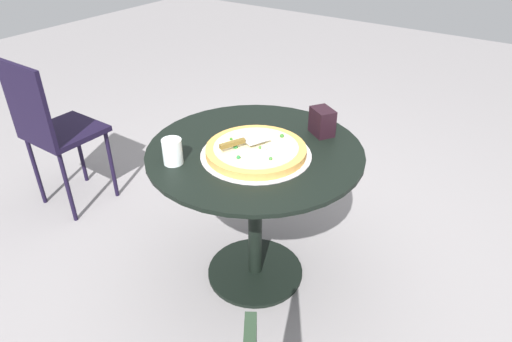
{
  "coord_description": "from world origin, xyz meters",
  "views": [
    {
      "loc": [
        0.93,
        -1.35,
        1.61
      ],
      "look_at": [
        0.03,
        -0.04,
        0.62
      ],
      "focal_mm": 31.77,
      "sensor_mm": 36.0,
      "label": 1
    }
  ],
  "objects_px": {
    "drinking_cup": "(172,151)",
    "napkin_dispenser": "(322,122)",
    "pizza_on_tray": "(256,151)",
    "patio_table": "(255,184)",
    "pizza_server": "(243,141)",
    "patio_chair_far": "(51,125)"
  },
  "relations": [
    {
      "from": "drinking_cup",
      "to": "napkin_dispenser",
      "type": "bearing_deg",
      "value": 56.73
    },
    {
      "from": "pizza_on_tray",
      "to": "drinking_cup",
      "type": "relative_size",
      "value": 4.4
    },
    {
      "from": "patio_table",
      "to": "pizza_server",
      "type": "distance_m",
      "value": 0.25
    },
    {
      "from": "patio_chair_far",
      "to": "napkin_dispenser",
      "type": "bearing_deg",
      "value": 17.15
    },
    {
      "from": "pizza_on_tray",
      "to": "napkin_dispenser",
      "type": "xyz_separation_m",
      "value": [
        0.13,
        0.32,
        0.04
      ]
    },
    {
      "from": "pizza_on_tray",
      "to": "pizza_server",
      "type": "relative_size",
      "value": 2.12
    },
    {
      "from": "pizza_on_tray",
      "to": "patio_chair_far",
      "type": "height_order",
      "value": "patio_chair_far"
    },
    {
      "from": "pizza_server",
      "to": "drinking_cup",
      "type": "xyz_separation_m",
      "value": [
        -0.19,
        -0.21,
        -0.01
      ]
    },
    {
      "from": "pizza_server",
      "to": "drinking_cup",
      "type": "height_order",
      "value": "drinking_cup"
    },
    {
      "from": "pizza_on_tray",
      "to": "pizza_server",
      "type": "xyz_separation_m",
      "value": [
        -0.04,
        -0.03,
        0.04
      ]
    },
    {
      "from": "pizza_server",
      "to": "pizza_on_tray",
      "type": "bearing_deg",
      "value": 31.34
    },
    {
      "from": "patio_table",
      "to": "pizza_on_tray",
      "type": "relative_size",
      "value": 2.01
    },
    {
      "from": "pizza_on_tray",
      "to": "napkin_dispenser",
      "type": "relative_size",
      "value": 3.82
    },
    {
      "from": "patio_chair_far",
      "to": "pizza_on_tray",
      "type": "bearing_deg",
      "value": 5.25
    },
    {
      "from": "patio_table",
      "to": "pizza_server",
      "type": "bearing_deg",
      "value": -99.16
    },
    {
      "from": "pizza_on_tray",
      "to": "napkin_dispenser",
      "type": "bearing_deg",
      "value": 67.46
    },
    {
      "from": "pizza_on_tray",
      "to": "patio_table",
      "type": "bearing_deg",
      "value": 129.07
    },
    {
      "from": "pizza_server",
      "to": "napkin_dispenser",
      "type": "bearing_deg",
      "value": 63.02
    },
    {
      "from": "patio_table",
      "to": "napkin_dispenser",
      "type": "bearing_deg",
      "value": 59.36
    },
    {
      "from": "patio_table",
      "to": "pizza_server",
      "type": "height_order",
      "value": "pizza_server"
    },
    {
      "from": "pizza_server",
      "to": "patio_table",
      "type": "bearing_deg",
      "value": 80.84
    },
    {
      "from": "pizza_server",
      "to": "napkin_dispenser",
      "type": "xyz_separation_m",
      "value": [
        0.17,
        0.34,
        -0.0
      ]
    }
  ]
}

